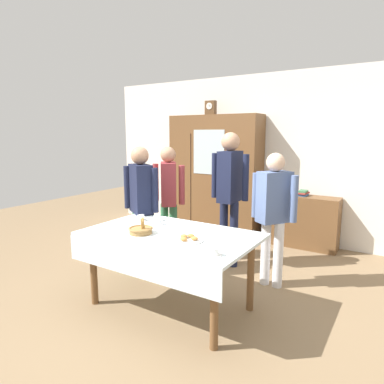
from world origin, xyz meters
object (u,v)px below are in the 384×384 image
spoon_mid_right (236,246)px  person_near_right_end (230,185)px  tea_cup_center (214,252)px  person_by_cabinet (169,192)px  person_behind_table_right (274,207)px  bread_basket (141,230)px  bookshelf_low (301,221)px  pastry_plate (188,239)px  wall_cabinet (215,175)px  mantel_clock (211,108)px  spoon_back_edge (129,227)px  spoon_mid_left (187,226)px  tea_cup_far_right (158,222)px  person_behind_table_left (141,198)px  dining_table (168,244)px  tea_cup_near_left (141,218)px  book_stack (303,193)px  tea_cup_front_edge (157,218)px

spoon_mid_right → person_near_right_end: bearing=118.7°
tea_cup_center → person_by_cabinet: person_by_cabinet is taller
person_behind_table_right → person_by_cabinet: person_by_cabinet is taller
bread_basket → bookshelf_low: bearing=73.2°
bookshelf_low → pastry_plate: pastry_plate is taller
wall_cabinet → bookshelf_low: (1.50, 0.05, -0.62)m
mantel_clock → spoon_back_edge: size_ratio=2.02×
spoon_mid_right → person_near_right_end: person_near_right_end is taller
person_behind_table_right → person_near_right_end: bearing=157.7°
person_near_right_end → pastry_plate: bearing=-78.6°
wall_cabinet → spoon_back_edge: 2.66m
wall_cabinet → person_by_cabinet: size_ratio=1.31×
wall_cabinet → spoon_mid_left: 2.46m
mantel_clock → spoon_mid_left: 2.85m
tea_cup_far_right → person_behind_table_left: bearing=148.4°
dining_table → wall_cabinet: size_ratio=0.82×
tea_cup_near_left → dining_table: bearing=-24.1°
tea_cup_far_right → person_behind_table_left: size_ratio=0.08×
tea_cup_center → tea_cup_near_left: size_ratio=1.00×
bread_basket → person_behind_table_left: bearing=130.6°
wall_cabinet → pastry_plate: bearing=-66.0°
bookshelf_low → person_behind_table_left: size_ratio=0.69×
bookshelf_low → book_stack: bearing=0.0°
pastry_plate → bread_basket: bearing=-173.1°
tea_cup_front_edge → tea_cup_near_left: size_ratio=1.00×
book_stack → spoon_mid_right: (0.12, -2.62, -0.06)m
tea_cup_near_left → spoon_mid_right: bearing=-10.2°
spoon_mid_right → person_behind_table_left: person_behind_table_left is taller
dining_table → tea_cup_center: (0.66, -0.28, 0.13)m
person_near_right_end → mantel_clock: bearing=128.5°
bread_basket → tea_cup_near_left: bearing=130.7°
book_stack → tea_cup_near_left: (-1.17, -2.39, -0.04)m
person_behind_table_right → person_behind_table_left: bearing=-160.4°
tea_cup_near_left → spoon_mid_right: (1.28, -0.23, -0.02)m
book_stack → person_by_cabinet: size_ratio=0.14×
pastry_plate → spoon_mid_right: pastry_plate is taller
mantel_clock → spoon_back_edge: bearing=-78.9°
tea_cup_center → tea_cup_near_left: same height
tea_cup_center → person_behind_table_left: bearing=151.2°
tea_cup_far_right → dining_table: bearing=-36.5°
tea_cup_front_edge → spoon_mid_left: bearing=-3.4°
tea_cup_far_right → spoon_mid_left: tea_cup_far_right is taller
person_behind_table_right → person_behind_table_left: size_ratio=0.97×
tea_cup_far_right → spoon_mid_left: bearing=18.7°
spoon_mid_left → spoon_back_edge: same height
dining_table → tea_cup_near_left: (-0.56, 0.25, 0.13)m
pastry_plate → person_behind_table_right: (0.41, 1.13, 0.13)m
tea_cup_near_left → person_near_right_end: bearing=62.9°
person_by_cabinet → dining_table: bearing=-53.9°
book_stack → tea_cup_near_left: size_ratio=1.65×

